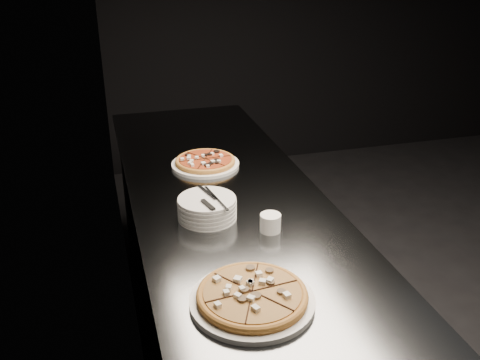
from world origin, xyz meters
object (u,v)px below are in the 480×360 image
object	(u,v)px
pizza_mushroom	(252,297)
ramekin	(270,222)
cutlery	(210,199)
pizza_tomato	(205,162)
counter	(231,299)
plate_stack	(207,208)

from	to	relation	value
pizza_mushroom	ramekin	distance (m)	0.40
pizza_mushroom	ramekin	bearing A→B (deg)	64.30
cutlery	ramekin	xyz separation A→B (m)	(0.18, -0.13, -0.05)
pizza_mushroom	pizza_tomato	xyz separation A→B (m)	(0.08, 0.98, -0.00)
ramekin	pizza_mushroom	bearing A→B (deg)	-115.70
pizza_tomato	cutlery	distance (m)	0.50
cutlery	ramekin	size ratio (longest dim) A/B	3.11
counter	plate_stack	xyz separation A→B (m)	(-0.11, -0.11, 0.50)
counter	pizza_tomato	distance (m)	0.60
pizza_mushroom	plate_stack	distance (m)	0.51
plate_stack	cutlery	distance (m)	0.05
counter	pizza_tomato	xyz separation A→B (m)	(-0.02, 0.36, 0.48)
counter	pizza_mushroom	size ratio (longest dim) A/B	7.01
pizza_tomato	ramekin	distance (m)	0.63
pizza_mushroom	plate_stack	bearing A→B (deg)	91.42
pizza_mushroom	cutlery	xyz separation A→B (m)	(-0.00, 0.50, 0.06)
counter	cutlery	size ratio (longest dim) A/B	10.91
counter	ramekin	world-z (taller)	ramekin
ramekin	counter	bearing A→B (deg)	106.06
counter	cutlery	bearing A→B (deg)	-130.38
cutlery	pizza_mushroom	bearing A→B (deg)	-104.67
pizza_mushroom	pizza_tomato	size ratio (longest dim) A/B	1.17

